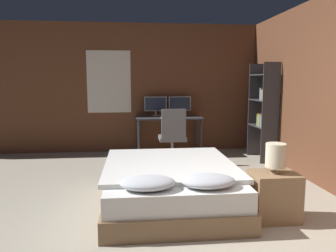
{
  "coord_description": "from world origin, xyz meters",
  "views": [
    {
      "loc": [
        -0.71,
        -2.68,
        1.51
      ],
      "look_at": [
        -0.14,
        2.77,
        0.75
      ],
      "focal_mm": 35.0,
      "sensor_mm": 36.0,
      "label": 1
    }
  ],
  "objects_px": {
    "monitor_right": "(180,105)",
    "keyboard": "(170,118)",
    "office_chair": "(173,141)",
    "bookshelf": "(264,109)",
    "nightstand": "(274,196)",
    "monitor_left": "(156,105)",
    "bed": "(170,184)",
    "bedside_lamp": "(276,156)",
    "computer_mouse": "(184,117)",
    "desk": "(169,122)"
  },
  "relations": [
    {
      "from": "monitor_right",
      "to": "keyboard",
      "type": "xyz_separation_m",
      "value": [
        -0.26,
        -0.44,
        -0.22
      ]
    },
    {
      "from": "office_chair",
      "to": "bookshelf",
      "type": "xyz_separation_m",
      "value": [
        1.75,
        0.04,
        0.57
      ]
    },
    {
      "from": "nightstand",
      "to": "monitor_left",
      "type": "relative_size",
      "value": 1.12
    },
    {
      "from": "bed",
      "to": "bedside_lamp",
      "type": "height_order",
      "value": "bedside_lamp"
    },
    {
      "from": "office_chair",
      "to": "nightstand",
      "type": "bearing_deg",
      "value": -72.82
    },
    {
      "from": "monitor_right",
      "to": "office_chair",
      "type": "distance_m",
      "value": 1.16
    },
    {
      "from": "office_chair",
      "to": "bookshelf",
      "type": "height_order",
      "value": "bookshelf"
    },
    {
      "from": "monitor_right",
      "to": "nightstand",
      "type": "bearing_deg",
      "value": -81.41
    },
    {
      "from": "bedside_lamp",
      "to": "bookshelf",
      "type": "distance_m",
      "value": 2.82
    },
    {
      "from": "monitor_left",
      "to": "keyboard",
      "type": "height_order",
      "value": "monitor_left"
    },
    {
      "from": "monitor_right",
      "to": "office_chair",
      "type": "height_order",
      "value": "monitor_right"
    },
    {
      "from": "bedside_lamp",
      "to": "computer_mouse",
      "type": "xyz_separation_m",
      "value": [
        -0.52,
        3.12,
        0.08
      ]
    },
    {
      "from": "bed",
      "to": "nightstand",
      "type": "relative_size",
      "value": 3.8
    },
    {
      "from": "monitor_left",
      "to": "bookshelf",
      "type": "distance_m",
      "value": 2.2
    },
    {
      "from": "nightstand",
      "to": "monitor_left",
      "type": "height_order",
      "value": "monitor_left"
    },
    {
      "from": "monitor_left",
      "to": "bed",
      "type": "bearing_deg",
      "value": -90.49
    },
    {
      "from": "keyboard",
      "to": "monitor_right",
      "type": "bearing_deg",
      "value": 59.88
    },
    {
      "from": "bed",
      "to": "desk",
      "type": "distance_m",
      "value": 2.84
    },
    {
      "from": "bed",
      "to": "monitor_left",
      "type": "distance_m",
      "value": 3.11
    },
    {
      "from": "monitor_right",
      "to": "keyboard",
      "type": "bearing_deg",
      "value": -120.12
    },
    {
      "from": "monitor_left",
      "to": "desk",
      "type": "bearing_deg",
      "value": -40.98
    },
    {
      "from": "monitor_right",
      "to": "bed",
      "type": "bearing_deg",
      "value": -100.16
    },
    {
      "from": "bed",
      "to": "keyboard",
      "type": "xyz_separation_m",
      "value": [
        0.28,
        2.57,
        0.53
      ]
    },
    {
      "from": "nightstand",
      "to": "computer_mouse",
      "type": "height_order",
      "value": "computer_mouse"
    },
    {
      "from": "bedside_lamp",
      "to": "office_chair",
      "type": "relative_size",
      "value": 0.32
    },
    {
      "from": "bedside_lamp",
      "to": "office_chair",
      "type": "distance_m",
      "value": 2.74
    },
    {
      "from": "desk",
      "to": "keyboard",
      "type": "distance_m",
      "value": 0.25
    },
    {
      "from": "monitor_left",
      "to": "office_chair",
      "type": "xyz_separation_m",
      "value": [
        0.25,
        -0.96,
        -0.59
      ]
    },
    {
      "from": "keyboard",
      "to": "office_chair",
      "type": "height_order",
      "value": "office_chair"
    },
    {
      "from": "bedside_lamp",
      "to": "desk",
      "type": "xyz_separation_m",
      "value": [
        -0.8,
        3.34,
        -0.04
      ]
    },
    {
      "from": "nightstand",
      "to": "monitor_right",
      "type": "bearing_deg",
      "value": 98.59
    },
    {
      "from": "nightstand",
      "to": "bedside_lamp",
      "type": "xyz_separation_m",
      "value": [
        0.0,
        0.0,
        0.45
      ]
    },
    {
      "from": "bookshelf",
      "to": "computer_mouse",
      "type": "bearing_deg",
      "value": 161.9
    },
    {
      "from": "bed",
      "to": "monitor_left",
      "type": "xyz_separation_m",
      "value": [
        0.03,
        3.01,
        0.75
      ]
    },
    {
      "from": "office_chair",
      "to": "bookshelf",
      "type": "distance_m",
      "value": 1.84
    },
    {
      "from": "keyboard",
      "to": "computer_mouse",
      "type": "distance_m",
      "value": 0.27
    },
    {
      "from": "bed",
      "to": "office_chair",
      "type": "relative_size",
      "value": 1.96
    },
    {
      "from": "nightstand",
      "to": "keyboard",
      "type": "relative_size",
      "value": 1.43
    },
    {
      "from": "monitor_left",
      "to": "monitor_right",
      "type": "xyz_separation_m",
      "value": [
        0.51,
        0.0,
        0.0
      ]
    },
    {
      "from": "monitor_right",
      "to": "bookshelf",
      "type": "bearing_deg",
      "value": -31.88
    },
    {
      "from": "monitor_right",
      "to": "computer_mouse",
      "type": "height_order",
      "value": "monitor_right"
    },
    {
      "from": "bedside_lamp",
      "to": "monitor_right",
      "type": "bearing_deg",
      "value": 98.59
    },
    {
      "from": "nightstand",
      "to": "monitor_right",
      "type": "height_order",
      "value": "monitor_right"
    },
    {
      "from": "monitor_left",
      "to": "monitor_right",
      "type": "relative_size",
      "value": 1.0
    },
    {
      "from": "monitor_left",
      "to": "keyboard",
      "type": "distance_m",
      "value": 0.56
    },
    {
      "from": "desk",
      "to": "keyboard",
      "type": "height_order",
      "value": "keyboard"
    },
    {
      "from": "bed",
      "to": "office_chair",
      "type": "bearing_deg",
      "value": 82.42
    },
    {
      "from": "bed",
      "to": "bedside_lamp",
      "type": "xyz_separation_m",
      "value": [
        1.08,
        -0.55,
        0.46
      ]
    },
    {
      "from": "bed",
      "to": "bookshelf",
      "type": "distance_m",
      "value": 3.0
    },
    {
      "from": "bed",
      "to": "computer_mouse",
      "type": "bearing_deg",
      "value": 77.81
    }
  ]
}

